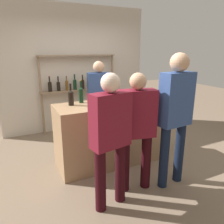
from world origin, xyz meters
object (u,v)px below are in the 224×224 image
counter_bottle_1 (71,97)px  customer_center (137,125)px  counter_bottle_0 (81,94)px  ice_bucket (117,95)px  cork_jar (137,95)px  server_behind_counter (99,96)px  customer_left (111,133)px  counter_bottle_2 (144,94)px  customer_right (176,111)px

counter_bottle_1 → customer_center: 1.15m
counter_bottle_1 → customer_center: customer_center is taller
counter_bottle_0 → customer_center: size_ratio=0.23×
ice_bucket → cork_jar: size_ratio=1.19×
server_behind_counter → customer_left: bearing=-6.8°
counter_bottle_2 → customer_center: size_ratio=0.21×
counter_bottle_2 → customer_right: bearing=-93.0°
customer_left → customer_right: customer_right is taller
customer_left → ice_bucket: bearing=-41.0°
counter_bottle_1 → customer_right: bearing=-44.6°
ice_bucket → server_behind_counter: (-0.02, 0.73, -0.16)m
customer_left → server_behind_counter: server_behind_counter is taller
ice_bucket → customer_left: 1.25m
counter_bottle_1 → customer_right: size_ratio=0.18×
counter_bottle_0 → customer_center: bearing=-69.7°
customer_center → customer_left: bearing=122.1°
ice_bucket → customer_left: size_ratio=0.12×
server_behind_counter → cork_jar: bearing=36.8°
customer_right → server_behind_counter: (-0.36, 1.76, -0.11)m
customer_right → counter_bottle_0: bearing=32.9°
server_behind_counter → ice_bucket: bearing=13.3°
ice_bucket → cork_jar: 0.36m
server_behind_counter → customer_center: (-0.16, -1.64, -0.05)m
customer_right → customer_center: bearing=72.1°
counter_bottle_1 → customer_left: bearing=-83.2°
cork_jar → server_behind_counter: bearing=115.0°
cork_jar → counter_bottle_0: bearing=166.9°
customer_left → customer_center: customer_left is taller
server_behind_counter → customer_right: bearing=23.3°
customer_left → cork_jar: bearing=-55.0°
customer_left → customer_right: (0.96, 0.04, 0.13)m
server_behind_counter → customer_center: 1.65m
ice_bucket → customer_left: bearing=-120.3°
customer_left → customer_center: (0.45, 0.16, -0.03)m
counter_bottle_0 → ice_bucket: bearing=-14.6°
cork_jar → server_behind_counter: size_ratio=0.10×
counter_bottle_1 → ice_bucket: bearing=-4.3°
customer_left → server_behind_counter: 1.90m
counter_bottle_2 → counter_bottle_1: bearing=165.9°
counter_bottle_0 → counter_bottle_1: 0.21m
cork_jar → ice_bucket: bearing=169.5°
counter_bottle_1 → counter_bottle_2: (1.14, -0.29, -0.00)m
cork_jar → customer_center: (-0.53, -0.84, -0.19)m
customer_right → ice_bucket: bearing=13.4°
ice_bucket → customer_left: customer_left is taller
counter_bottle_1 → ice_bucket: 0.76m
counter_bottle_2 → ice_bucket: (-0.38, 0.23, -0.03)m
cork_jar → customer_center: customer_center is taller
cork_jar → counter_bottle_2: bearing=-81.0°
cork_jar → customer_right: (-0.02, -0.96, -0.03)m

